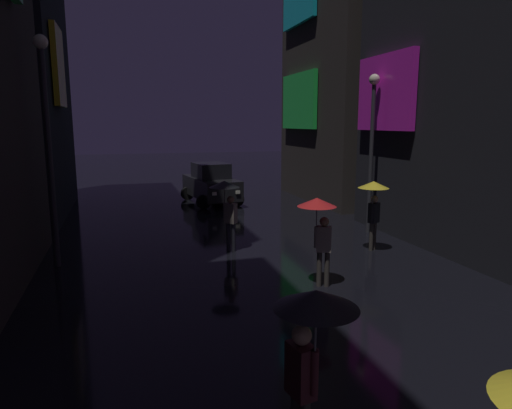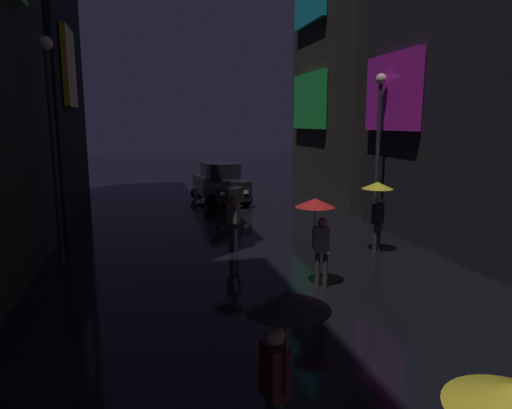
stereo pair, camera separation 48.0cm
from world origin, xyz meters
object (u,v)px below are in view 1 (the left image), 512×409
object	(u,v)px
car_distant	(211,184)
streetlamp_right_far	(372,135)
pedestrian_foreground_left_black	(226,196)
pedestrian_midstreet_centre_red	(319,217)
streetlamp_left_far	(47,127)
pedestrian_midstreet_left_yellow	(374,196)
pedestrian_far_right_black	(311,329)

from	to	relation	value
car_distant	streetlamp_right_far	world-z (taller)	streetlamp_right_far
car_distant	pedestrian_foreground_left_black	bearing A→B (deg)	-97.57
pedestrian_midstreet_centre_red	streetlamp_left_far	xyz separation A→B (m)	(-6.07, 3.39, 2.02)
pedestrian_midstreet_left_yellow	streetlamp_left_far	world-z (taller)	streetlamp_left_far
pedestrian_far_right_black	streetlamp_left_far	xyz separation A→B (m)	(-3.61, 8.69, 2.02)
pedestrian_midstreet_centre_red	car_distant	size ratio (longest dim) A/B	0.49
pedestrian_foreground_left_black	pedestrian_midstreet_left_yellow	size ratio (longest dim) A/B	1.00
car_distant	pedestrian_midstreet_centre_red	bearing A→B (deg)	-88.78
pedestrian_foreground_left_black	streetlamp_right_far	bearing A→B (deg)	9.57
pedestrian_foreground_left_black	car_distant	xyz separation A→B (m)	(1.11, 8.34, -0.74)
pedestrian_foreground_left_black	car_distant	distance (m)	8.44
pedestrian_midstreet_centre_red	streetlamp_left_far	world-z (taller)	streetlamp_left_far
pedestrian_midstreet_centre_red	pedestrian_far_right_black	distance (m)	5.84
streetlamp_left_far	pedestrian_foreground_left_black	bearing A→B (deg)	2.79
streetlamp_right_far	car_distant	bearing A→B (deg)	119.33
pedestrian_midstreet_left_yellow	streetlamp_right_far	xyz separation A→B (m)	(1.13, 2.17, 1.72)
pedestrian_midstreet_left_yellow	streetlamp_left_far	xyz separation A→B (m)	(-8.87, 1.05, 2.02)
pedestrian_midstreet_centre_red	car_distant	xyz separation A→B (m)	(-0.26, 11.96, -0.74)
pedestrian_foreground_left_black	streetlamp_right_far	world-z (taller)	streetlamp_right_far
pedestrian_midstreet_centre_red	streetlamp_right_far	bearing A→B (deg)	48.97
pedestrian_midstreet_left_yellow	car_distant	world-z (taller)	pedestrian_midstreet_left_yellow
car_distant	streetlamp_left_far	size ratio (longest dim) A/B	0.72
pedestrian_midstreet_centre_red	streetlamp_right_far	size ratio (longest dim) A/B	0.39
pedestrian_foreground_left_black	streetlamp_right_far	size ratio (longest dim) A/B	0.39
pedestrian_midstreet_centre_red	pedestrian_foreground_left_black	distance (m)	3.87
pedestrian_midstreet_left_yellow	pedestrian_far_right_black	bearing A→B (deg)	-124.53
pedestrian_midstreet_centre_red	pedestrian_foreground_left_black	xyz separation A→B (m)	(-1.36, 3.62, 0.00)
pedestrian_foreground_left_black	pedestrian_midstreet_left_yellow	distance (m)	4.35
pedestrian_far_right_black	pedestrian_midstreet_left_yellow	size ratio (longest dim) A/B	1.00
pedestrian_foreground_left_black	streetlamp_left_far	xyz separation A→B (m)	(-4.71, -0.23, 2.02)
pedestrian_far_right_black	car_distant	bearing A→B (deg)	82.72
pedestrian_far_right_black	car_distant	distance (m)	17.41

